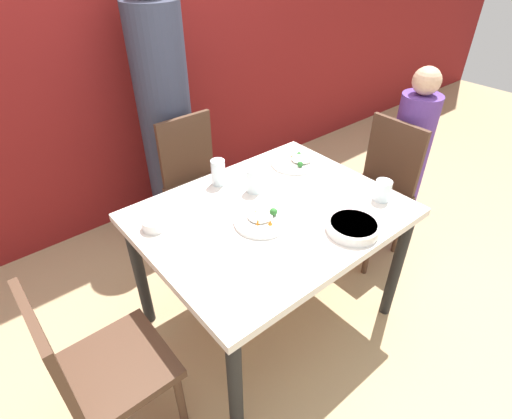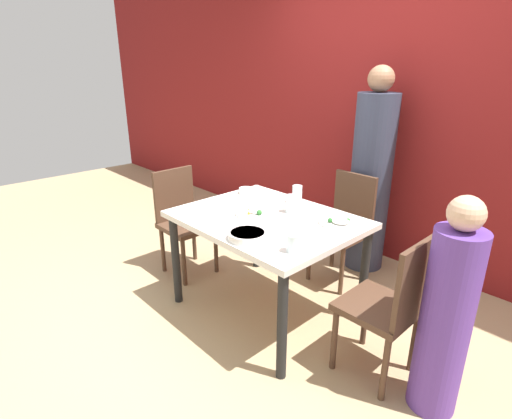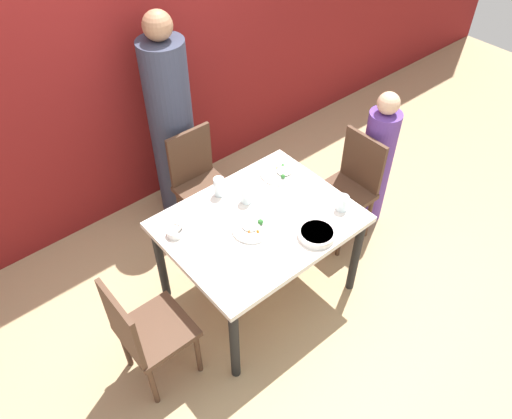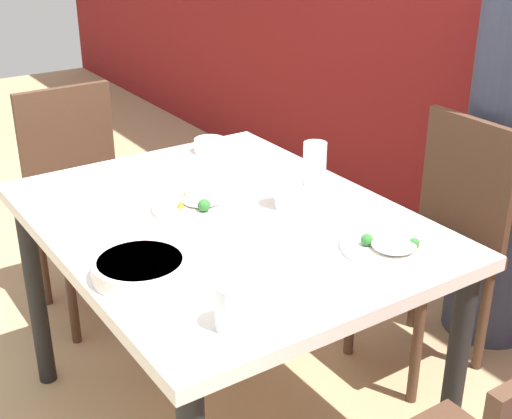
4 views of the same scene
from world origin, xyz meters
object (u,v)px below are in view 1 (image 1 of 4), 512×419
object	(u,v)px
person_child	(406,163)
chair_child_spot	(378,186)
person_adult	(166,120)
plate_rice_adult	(261,220)
chair_adult_spot	(198,182)
glass_water_tall	(218,172)
bowl_curry	(353,227)

from	to	relation	value
person_child	chair_child_spot	bearing A→B (deg)	180.00
person_adult	person_child	bearing A→B (deg)	-44.43
chair_child_spot	plate_rice_adult	xyz separation A→B (m)	(-1.04, -0.06, 0.27)
person_adult	person_child	distance (m)	1.63
person_child	plate_rice_adult	distance (m)	1.35
chair_adult_spot	person_child	xyz separation A→B (m)	(1.15, -0.78, 0.06)
person_adult	glass_water_tall	xyz separation A→B (m)	(-0.14, -0.79, 0.01)
person_child	glass_water_tall	world-z (taller)	person_child
person_child	chair_adult_spot	bearing A→B (deg)	145.69
chair_child_spot	bowl_curry	size ratio (longest dim) A/B	3.85
person_adult	plate_rice_adult	xyz separation A→B (m)	(-0.18, -1.19, -0.04)
bowl_curry	plate_rice_adult	xyz separation A→B (m)	(-0.27, 0.31, -0.01)
chair_child_spot	plate_rice_adult	bearing A→B (deg)	-86.42
bowl_curry	plate_rice_adult	world-z (taller)	plate_rice_adult
chair_child_spot	plate_rice_adult	world-z (taller)	chair_child_spot
bowl_curry	glass_water_tall	bearing A→B (deg)	107.83
glass_water_tall	chair_child_spot	bearing A→B (deg)	-18.63
chair_adult_spot	person_child	world-z (taller)	person_child
plate_rice_adult	glass_water_tall	world-z (taller)	glass_water_tall
person_adult	bowl_curry	bearing A→B (deg)	-86.59
chair_adult_spot	chair_child_spot	distance (m)	1.16
person_child	glass_water_tall	xyz separation A→B (m)	(-1.29, 0.33, 0.26)
plate_rice_adult	bowl_curry	bearing A→B (deg)	-48.46
person_child	plate_rice_adult	world-z (taller)	person_child
chair_child_spot	person_adult	world-z (taller)	person_adult
chair_adult_spot	glass_water_tall	size ratio (longest dim) A/B	6.55
person_adult	glass_water_tall	world-z (taller)	person_adult
person_adult	glass_water_tall	size ratio (longest dim) A/B	12.59
chair_adult_spot	person_adult	bearing A→B (deg)	90.00
bowl_curry	plate_rice_adult	bearing A→B (deg)	131.54
person_child	glass_water_tall	distance (m)	1.36
chair_child_spot	person_adult	bearing A→B (deg)	-142.82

